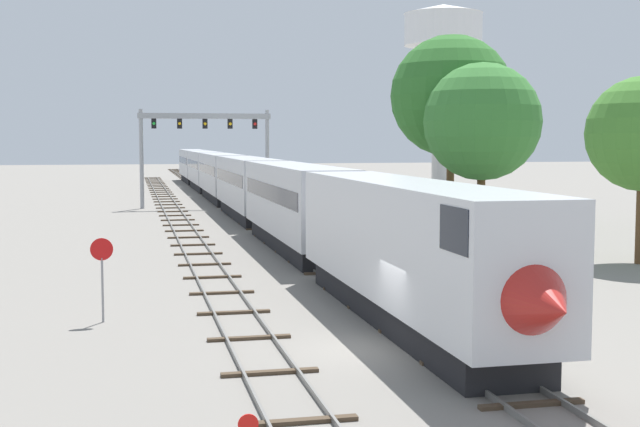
# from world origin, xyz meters

# --- Properties ---
(ground_plane) EXTENTS (400.00, 400.00, 0.00)m
(ground_plane) POSITION_xyz_m (0.00, 0.00, 0.00)
(ground_plane) COLOR gray
(track_main) EXTENTS (2.60, 200.00, 0.16)m
(track_main) POSITION_xyz_m (2.00, 60.00, 0.07)
(track_main) COLOR slate
(track_main) RESTS_ON ground
(track_near) EXTENTS (2.60, 160.00, 0.16)m
(track_near) POSITION_xyz_m (-3.50, 40.00, 0.07)
(track_near) COLOR slate
(track_near) RESTS_ON ground
(passenger_train) EXTENTS (3.04, 118.31, 4.80)m
(passenger_train) POSITION_xyz_m (2.00, 52.79, 2.61)
(passenger_train) COLOR silver
(passenger_train) RESTS_ON ground
(signal_gantry) EXTENTS (12.10, 0.49, 8.99)m
(signal_gantry) POSITION_xyz_m (-0.25, 54.47, 6.56)
(signal_gantry) COLOR #999BA0
(signal_gantry) RESTS_ON ground
(water_tower) EXTENTS (10.31, 10.31, 23.85)m
(water_tower) POSITION_xyz_m (33.24, 82.07, 18.99)
(water_tower) COLOR beige
(water_tower) RESTS_ON ground
(stop_sign) EXTENTS (0.76, 0.08, 2.88)m
(stop_sign) POSITION_xyz_m (-8.00, 5.60, 1.87)
(stop_sign) COLOR gray
(stop_sign) RESTS_ON ground
(trackside_tree_left) EXTENTS (8.85, 8.85, 13.82)m
(trackside_tree_left) POSITION_xyz_m (15.89, 34.68, 9.38)
(trackside_tree_left) COLOR brown
(trackside_tree_left) RESTS_ON ground
(trackside_tree_right) EXTENTS (8.00, 8.00, 11.43)m
(trackside_tree_right) POSITION_xyz_m (16.34, 30.11, 7.42)
(trackside_tree_right) COLOR brown
(trackside_tree_right) RESTS_ON ground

